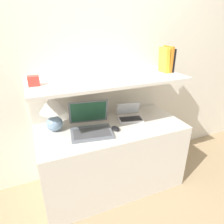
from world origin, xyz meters
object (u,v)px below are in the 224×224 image
router_box (102,110)px  computer_mouse (116,128)px  table_lamp (53,110)px  book_yellow (164,60)px  laptop_small (130,116)px  book_orange (168,59)px  shelf_gadget (34,81)px  book_black (170,60)px  laptop_large (91,126)px

router_box → computer_mouse: bearing=-87.6°
table_lamp → computer_mouse: 0.60m
computer_mouse → book_yellow: book_yellow is taller
table_lamp → laptop_small: (0.76, -0.05, -0.18)m
book_orange → shelf_gadget: 1.28m
shelf_gadget → laptop_small: bearing=0.6°
book_black → book_orange: bearing=180.0°
router_box → shelf_gadget: shelf_gadget is taller
laptop_small → book_orange: book_orange is taller
router_box → book_black: (0.68, -0.18, 0.51)m
laptop_large → computer_mouse: size_ratio=3.92×
laptop_small → book_black: (0.43, -0.01, 0.54)m
laptop_small → computer_mouse: bearing=-144.9°
book_orange → book_yellow: 0.04m
book_yellow → shelf_gadget: 1.24m
computer_mouse → router_box: router_box is taller
book_orange → shelf_gadget: bearing=180.0°
table_lamp → book_orange: (1.16, -0.06, 0.38)m
book_orange → shelf_gadget: size_ratio=2.88×
book_black → book_orange: size_ratio=0.90×
table_lamp → book_yellow: 1.18m
computer_mouse → table_lamp: bearing=157.5°
laptop_small → book_orange: size_ratio=1.14×
laptop_large → book_black: size_ratio=1.86×
laptop_small → book_black: bearing=-1.1°
router_box → book_black: 0.87m
book_orange → book_yellow: book_orange is taller
table_lamp → shelf_gadget: (-0.12, -0.06, 0.29)m
laptop_small → shelf_gadget: bearing=-179.4°
router_box → book_yellow: bearing=-17.0°
laptop_large → book_yellow: (0.81, 0.08, 0.53)m
laptop_large → book_black: 1.03m
book_yellow → router_box: bearing=163.0°
laptop_small → book_yellow: (0.36, -0.01, 0.55)m
table_lamp → laptop_small: bearing=-4.1°
book_black → book_orange: (-0.03, 0.00, 0.01)m
router_box → book_yellow: size_ratio=0.59×
table_lamp → router_box: bearing=13.4°
router_box → laptop_large: bearing=-127.9°
book_yellow → laptop_large: bearing=-174.4°
book_black → book_yellow: size_ratio=0.94×
laptop_large → laptop_small: (0.45, 0.09, -0.02)m
router_box → book_orange: bearing=-16.0°
book_orange → book_yellow: bearing=180.0°
book_black → book_orange: 0.03m
router_box → book_yellow: 0.81m
computer_mouse → shelf_gadget: 0.82m
laptop_small → book_yellow: size_ratio=1.18×
laptop_small → book_black: size_ratio=1.26×
laptop_large → router_box: 0.33m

